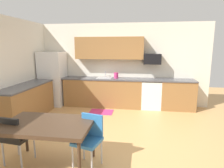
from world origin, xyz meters
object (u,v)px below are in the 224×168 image
object	(u,v)px
refrigerator	(53,79)
chair_near_table	(89,136)
chair_far_side	(15,136)
dining_table	(47,127)
microwave	(152,59)
kettle	(116,76)
oven_range	(151,94)

from	to	relation	value
refrigerator	chair_near_table	xyz separation A→B (m)	(2.09, -3.19, -0.38)
refrigerator	chair_far_side	world-z (taller)	refrigerator
dining_table	chair_far_side	xyz separation A→B (m)	(-0.57, -0.02, -0.19)
microwave	dining_table	world-z (taller)	microwave
refrigerator	kettle	distance (m)	2.12
oven_range	kettle	size ratio (longest dim) A/B	4.55
refrigerator	oven_range	size ratio (longest dim) A/B	1.95
microwave	chair_near_table	size ratio (longest dim) A/B	0.64
chair_near_table	refrigerator	bearing A→B (deg)	123.29
oven_range	refrigerator	bearing A→B (deg)	-178.59
chair_near_table	microwave	bearing A→B (deg)	71.05
microwave	dining_table	distance (m)	4.04
refrigerator	dining_table	xyz separation A→B (m)	(1.45, -3.33, -0.20)
dining_table	chair_far_side	distance (m)	0.60
microwave	chair_near_table	bearing A→B (deg)	-108.95
chair_near_table	chair_far_side	xyz separation A→B (m)	(-1.21, -0.16, 0.00)
refrigerator	oven_range	distance (m)	3.28
chair_near_table	chair_far_side	size ratio (longest dim) A/B	1.00
dining_table	chair_near_table	size ratio (longest dim) A/B	1.65
refrigerator	microwave	xyz separation A→B (m)	(3.25, 0.18, 0.67)
dining_table	kettle	xyz separation A→B (m)	(0.66, 3.46, 0.33)
microwave	chair_near_table	world-z (taller)	microwave
microwave	kettle	xyz separation A→B (m)	(-1.13, -0.05, -0.54)
dining_table	kettle	distance (m)	3.54
dining_table	oven_range	bearing A→B (deg)	62.20
oven_range	dining_table	distance (m)	3.86
dining_table	refrigerator	bearing A→B (deg)	113.58
dining_table	microwave	bearing A→B (deg)	62.88
chair_far_side	dining_table	bearing A→B (deg)	1.74
chair_near_table	kettle	world-z (taller)	kettle
oven_range	dining_table	bearing A→B (deg)	-117.80
chair_far_side	kettle	xyz separation A→B (m)	(1.23, 3.48, 0.52)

